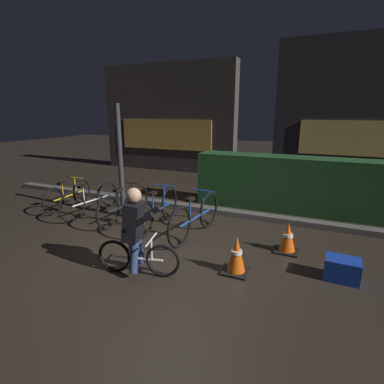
{
  "coord_description": "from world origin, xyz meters",
  "views": [
    {
      "loc": [
        2.16,
        -3.83,
        2.19
      ],
      "look_at": [
        0.2,
        0.6,
        0.9
      ],
      "focal_mm": 27.95,
      "sensor_mm": 36.0,
      "label": 1
    }
  ],
  "objects_px": {
    "street_post": "(121,163)",
    "traffic_cone_far": "(288,238)",
    "parked_bike_right_mid": "(195,217)",
    "parked_bike_leftmost": "(68,195)",
    "blue_crate": "(342,269)",
    "cyclist": "(136,232)",
    "traffic_cone_near": "(236,255)",
    "parked_bike_center_left": "(124,205)",
    "parked_bike_center_right": "(158,210)",
    "parked_bike_left_mid": "(91,200)"
  },
  "relations": [
    {
      "from": "parked_bike_center_left",
      "to": "parked_bike_right_mid",
      "type": "height_order",
      "value": "parked_bike_right_mid"
    },
    {
      "from": "parked_bike_leftmost",
      "to": "parked_bike_right_mid",
      "type": "relative_size",
      "value": 0.87
    },
    {
      "from": "parked_bike_leftmost",
      "to": "parked_bike_center_left",
      "type": "height_order",
      "value": "parked_bike_center_left"
    },
    {
      "from": "parked_bike_center_right",
      "to": "blue_crate",
      "type": "height_order",
      "value": "parked_bike_center_right"
    },
    {
      "from": "parked_bike_center_right",
      "to": "parked_bike_right_mid",
      "type": "distance_m",
      "value": 0.85
    },
    {
      "from": "parked_bike_left_mid",
      "to": "blue_crate",
      "type": "height_order",
      "value": "parked_bike_left_mid"
    },
    {
      "from": "traffic_cone_near",
      "to": "traffic_cone_far",
      "type": "relative_size",
      "value": 1.1
    },
    {
      "from": "parked_bike_leftmost",
      "to": "parked_bike_center_right",
      "type": "bearing_deg",
      "value": -98.02
    },
    {
      "from": "parked_bike_left_mid",
      "to": "traffic_cone_far",
      "type": "bearing_deg",
      "value": -84.87
    },
    {
      "from": "street_post",
      "to": "traffic_cone_near",
      "type": "relative_size",
      "value": 4.31
    },
    {
      "from": "parked_bike_left_mid",
      "to": "parked_bike_center_right",
      "type": "distance_m",
      "value": 1.71
    },
    {
      "from": "parked_bike_center_right",
      "to": "blue_crate",
      "type": "distance_m",
      "value": 3.3
    },
    {
      "from": "parked_bike_leftmost",
      "to": "traffic_cone_far",
      "type": "xyz_separation_m",
      "value": [
        4.97,
        -0.28,
        -0.08
      ]
    },
    {
      "from": "street_post",
      "to": "parked_bike_center_left",
      "type": "bearing_deg",
      "value": -47.53
    },
    {
      "from": "parked_bike_left_mid",
      "to": "cyclist",
      "type": "xyz_separation_m",
      "value": [
        2.33,
        -1.67,
        0.29
      ]
    },
    {
      "from": "blue_crate",
      "to": "cyclist",
      "type": "bearing_deg",
      "value": -159.41
    },
    {
      "from": "street_post",
      "to": "parked_bike_right_mid",
      "type": "xyz_separation_m",
      "value": [
        1.85,
        -0.35,
        -0.82
      ]
    },
    {
      "from": "parked_bike_center_left",
      "to": "traffic_cone_far",
      "type": "height_order",
      "value": "parked_bike_center_left"
    },
    {
      "from": "blue_crate",
      "to": "traffic_cone_far",
      "type": "bearing_deg",
      "value": 143.9
    },
    {
      "from": "parked_bike_left_mid",
      "to": "parked_bike_center_left",
      "type": "xyz_separation_m",
      "value": [
        0.89,
        0.0,
        0.01
      ]
    },
    {
      "from": "parked_bike_center_right",
      "to": "cyclist",
      "type": "height_order",
      "value": "cyclist"
    },
    {
      "from": "parked_bike_center_right",
      "to": "traffic_cone_near",
      "type": "height_order",
      "value": "parked_bike_center_right"
    },
    {
      "from": "cyclist",
      "to": "parked_bike_center_left",
      "type": "bearing_deg",
      "value": 117.9
    },
    {
      "from": "parked_bike_left_mid",
      "to": "blue_crate",
      "type": "xyz_separation_m",
      "value": [
        4.94,
        -0.69,
        -0.19
      ]
    },
    {
      "from": "parked_bike_leftmost",
      "to": "traffic_cone_near",
      "type": "distance_m",
      "value": 4.56
    },
    {
      "from": "street_post",
      "to": "parked_bike_center_right",
      "type": "distance_m",
      "value": 1.32
    },
    {
      "from": "parked_bike_left_mid",
      "to": "traffic_cone_near",
      "type": "height_order",
      "value": "parked_bike_left_mid"
    },
    {
      "from": "parked_bike_right_mid",
      "to": "traffic_cone_far",
      "type": "xyz_separation_m",
      "value": [
        1.61,
        0.02,
        -0.13
      ]
    },
    {
      "from": "parked_bike_leftmost",
      "to": "parked_bike_left_mid",
      "type": "height_order",
      "value": "parked_bike_left_mid"
    },
    {
      "from": "cyclist",
      "to": "parked_bike_leftmost",
      "type": "bearing_deg",
      "value": 137.08
    },
    {
      "from": "street_post",
      "to": "parked_bike_center_left",
      "type": "relative_size",
      "value": 1.42
    },
    {
      "from": "traffic_cone_far",
      "to": "cyclist",
      "type": "xyz_separation_m",
      "value": [
        -1.83,
        -1.55,
        0.39
      ]
    },
    {
      "from": "cyclist",
      "to": "street_post",
      "type": "bearing_deg",
      "value": 118.12
    },
    {
      "from": "street_post",
      "to": "traffic_cone_far",
      "type": "distance_m",
      "value": 3.6
    },
    {
      "from": "parked_bike_center_left",
      "to": "parked_bike_leftmost",
      "type": "bearing_deg",
      "value": 86.39
    },
    {
      "from": "street_post",
      "to": "traffic_cone_far",
      "type": "bearing_deg",
      "value": -5.49
    },
    {
      "from": "street_post",
      "to": "cyclist",
      "type": "xyz_separation_m",
      "value": [
        1.63,
        -1.88,
        -0.55
      ]
    },
    {
      "from": "street_post",
      "to": "parked_bike_right_mid",
      "type": "relative_size",
      "value": 1.35
    },
    {
      "from": "blue_crate",
      "to": "cyclist",
      "type": "relative_size",
      "value": 0.35
    },
    {
      "from": "parked_bike_center_left",
      "to": "cyclist",
      "type": "xyz_separation_m",
      "value": [
        1.43,
        -1.67,
        0.28
      ]
    },
    {
      "from": "parked_bike_left_mid",
      "to": "parked_bike_center_right",
      "type": "bearing_deg",
      "value": -84.48
    },
    {
      "from": "parked_bike_center_right",
      "to": "street_post",
      "type": "bearing_deg",
      "value": 73.63
    },
    {
      "from": "parked_bike_left_mid",
      "to": "parked_bike_right_mid",
      "type": "height_order",
      "value": "parked_bike_right_mid"
    },
    {
      "from": "parked_bike_right_mid",
      "to": "parked_bike_center_left",
      "type": "bearing_deg",
      "value": 91.99
    },
    {
      "from": "parked_bike_leftmost",
      "to": "blue_crate",
      "type": "xyz_separation_m",
      "value": [
        5.75,
        -0.84,
        -0.17
      ]
    },
    {
      "from": "parked_bike_center_left",
      "to": "street_post",
      "type": "bearing_deg",
      "value": 44.08
    },
    {
      "from": "street_post",
      "to": "parked_bike_center_right",
      "type": "xyz_separation_m",
      "value": [
        1.01,
        -0.25,
        -0.82
      ]
    },
    {
      "from": "street_post",
      "to": "blue_crate",
      "type": "height_order",
      "value": "street_post"
    },
    {
      "from": "blue_crate",
      "to": "cyclist",
      "type": "height_order",
      "value": "cyclist"
    },
    {
      "from": "parked_bike_center_left",
      "to": "traffic_cone_near",
      "type": "xyz_separation_m",
      "value": [
        2.69,
        -1.09,
        -0.08
      ]
    }
  ]
}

